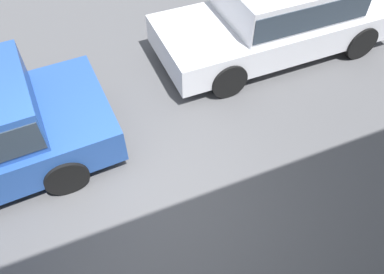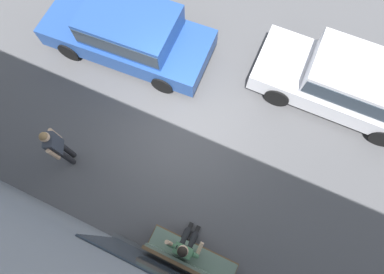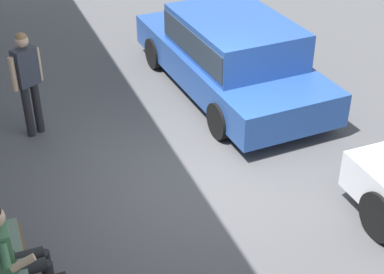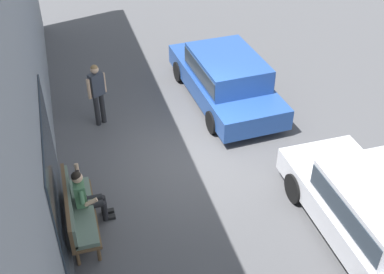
# 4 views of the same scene
# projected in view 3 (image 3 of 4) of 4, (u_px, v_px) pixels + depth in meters

# --- Properties ---
(ground_plane) EXTENTS (60.00, 60.00, 0.00)m
(ground_plane) POSITION_uv_depth(u_px,v_px,m) (199.00, 180.00, 8.45)
(ground_plane) COLOR #4C4C4F
(person_on_phone) EXTENTS (0.73, 0.74, 1.31)m
(person_on_phone) POSITION_uv_depth(u_px,v_px,m) (12.00, 251.00, 6.22)
(person_on_phone) COLOR black
(person_on_phone) RESTS_ON ground_plane
(parked_car_mid) EXTENTS (4.66, 2.12, 1.43)m
(parked_car_mid) POSITION_uv_depth(u_px,v_px,m) (231.00, 52.00, 10.35)
(parked_car_mid) COLOR #23478E
(parked_car_mid) RESTS_ON ground_plane
(pedestrian_standing) EXTENTS (0.35, 0.49, 1.73)m
(pedestrian_standing) POSITION_uv_depth(u_px,v_px,m) (27.00, 76.00, 8.98)
(pedestrian_standing) COLOR #232326
(pedestrian_standing) RESTS_ON ground_plane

